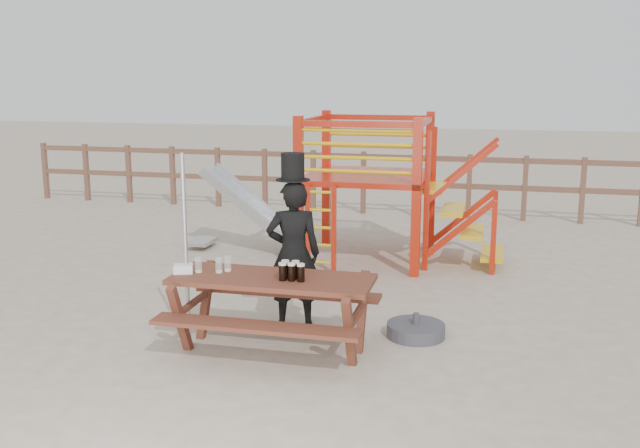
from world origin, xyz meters
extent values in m
plane|color=#BBA891|center=(0.00, 0.00, 0.00)|extent=(60.00, 60.00, 0.00)
cube|color=brown|center=(0.00, 7.00, 1.10)|extent=(15.00, 0.06, 0.10)
cube|color=brown|center=(0.00, 7.00, 0.60)|extent=(15.00, 0.06, 0.10)
cube|color=brown|center=(-7.50, 7.00, 0.60)|extent=(0.09, 0.09, 1.20)
cube|color=brown|center=(-6.50, 7.00, 0.60)|extent=(0.09, 0.09, 1.20)
cube|color=brown|center=(-5.50, 7.00, 0.60)|extent=(0.09, 0.09, 1.20)
cube|color=brown|center=(-4.50, 7.00, 0.60)|extent=(0.09, 0.09, 1.20)
cube|color=brown|center=(-3.50, 7.00, 0.60)|extent=(0.09, 0.09, 1.20)
cube|color=brown|center=(-2.50, 7.00, 0.60)|extent=(0.09, 0.09, 1.20)
cube|color=brown|center=(-1.50, 7.00, 0.60)|extent=(0.09, 0.09, 1.20)
cube|color=brown|center=(-0.50, 7.00, 0.60)|extent=(0.09, 0.09, 1.20)
cube|color=brown|center=(0.50, 7.00, 0.60)|extent=(0.09, 0.09, 1.20)
cube|color=brown|center=(1.50, 7.00, 0.60)|extent=(0.09, 0.09, 1.20)
cube|color=brown|center=(2.50, 7.00, 0.60)|extent=(0.09, 0.09, 1.20)
cube|color=brown|center=(3.50, 7.00, 0.60)|extent=(0.09, 0.09, 1.20)
cube|color=#B51F0C|center=(-0.60, 2.80, 1.05)|extent=(0.12, 0.12, 2.10)
cube|color=#B51F0C|center=(1.00, 2.80, 1.05)|extent=(0.12, 0.12, 2.10)
cube|color=#B51F0C|center=(-0.60, 4.40, 1.05)|extent=(0.12, 0.12, 2.10)
cube|color=#B51F0C|center=(1.00, 4.40, 1.05)|extent=(0.12, 0.12, 2.10)
cube|color=#B51F0C|center=(0.20, 3.60, 1.20)|extent=(1.72, 1.72, 0.08)
cube|color=#B51F0C|center=(0.20, 2.80, 2.00)|extent=(1.60, 0.08, 0.08)
cube|color=#B51F0C|center=(0.20, 4.40, 2.00)|extent=(1.60, 0.08, 0.08)
cube|color=#B51F0C|center=(-0.60, 3.60, 2.00)|extent=(0.08, 1.60, 0.08)
cube|color=#B51F0C|center=(1.00, 3.60, 2.00)|extent=(0.08, 1.60, 0.08)
cylinder|color=gold|center=(0.20, 2.80, 1.38)|extent=(1.50, 0.05, 0.05)
cylinder|color=gold|center=(0.20, 4.40, 1.38)|extent=(1.50, 0.05, 0.05)
cylinder|color=gold|center=(0.20, 2.80, 1.56)|extent=(1.50, 0.05, 0.05)
cylinder|color=gold|center=(0.20, 4.40, 1.56)|extent=(1.50, 0.05, 0.05)
cylinder|color=gold|center=(0.20, 2.80, 1.74)|extent=(1.50, 0.05, 0.05)
cylinder|color=gold|center=(0.20, 4.40, 1.74)|extent=(1.50, 0.05, 0.05)
cylinder|color=gold|center=(0.20, 2.80, 1.92)|extent=(1.50, 0.05, 0.05)
cylinder|color=gold|center=(0.20, 4.40, 1.92)|extent=(1.50, 0.05, 0.05)
cube|color=#B51F0C|center=(-0.43, 2.65, 0.60)|extent=(0.06, 0.06, 1.20)
cube|color=#B51F0C|center=(-0.07, 2.65, 0.60)|extent=(0.06, 0.06, 1.20)
cylinder|color=gold|center=(-0.25, 2.65, 0.15)|extent=(0.36, 0.04, 0.04)
cylinder|color=gold|center=(-0.25, 2.65, 0.39)|extent=(0.36, 0.04, 0.04)
cylinder|color=gold|center=(-0.25, 2.65, 0.63)|extent=(0.36, 0.04, 0.04)
cylinder|color=gold|center=(-0.25, 2.65, 0.87)|extent=(0.36, 0.04, 0.04)
cylinder|color=gold|center=(-0.25, 2.65, 1.11)|extent=(0.36, 0.04, 0.04)
cube|color=gold|center=(1.15, 3.60, 1.08)|extent=(0.30, 0.90, 0.06)
cube|color=gold|center=(1.43, 3.60, 0.78)|extent=(0.30, 0.90, 0.06)
cube|color=gold|center=(1.71, 3.60, 0.48)|extent=(0.30, 0.90, 0.06)
cube|color=gold|center=(1.99, 3.60, 0.18)|extent=(0.30, 0.90, 0.06)
cube|color=#B51F0C|center=(1.55, 3.15, 0.60)|extent=(0.95, 0.08, 0.86)
cube|color=#B51F0C|center=(1.55, 4.05, 0.60)|extent=(0.95, 0.08, 0.86)
cube|color=#B7BABF|center=(-1.50, 3.60, 0.62)|extent=(1.53, 0.55, 1.21)
cube|color=#B7BABF|center=(-1.50, 3.33, 0.66)|extent=(1.58, 0.04, 1.28)
cube|color=#B7BABF|center=(-1.50, 3.87, 0.66)|extent=(1.58, 0.04, 1.28)
cube|color=#B7BABF|center=(-2.40, 3.60, 0.10)|extent=(0.35, 0.55, 0.05)
cube|color=brown|center=(-0.02, -0.16, 0.72)|extent=(1.93, 0.74, 0.05)
cube|color=brown|center=(-0.02, -0.69, 0.43)|extent=(1.93, 0.29, 0.04)
cube|color=brown|center=(-0.03, 0.37, 0.43)|extent=(1.93, 0.29, 0.04)
cube|color=brown|center=(-0.84, -0.17, 0.35)|extent=(0.09, 1.16, 0.69)
cube|color=brown|center=(0.80, -0.15, 0.35)|extent=(0.09, 1.16, 0.69)
imported|color=black|center=(-0.03, 0.59, 0.78)|extent=(0.66, 0.53, 1.57)
cube|color=#0B810B|center=(-0.07, 0.71, 0.97)|extent=(0.06, 0.03, 0.37)
cylinder|color=black|center=(-0.03, 0.59, 1.57)|extent=(0.36, 0.36, 0.01)
cylinder|color=black|center=(-0.03, 0.59, 1.72)|extent=(0.24, 0.24, 0.27)
cube|color=white|center=(-0.06, 0.70, 1.81)|extent=(0.12, 0.04, 0.03)
cylinder|color=#B2B2B7|center=(-0.87, -0.22, 0.96)|extent=(0.04, 0.04, 1.91)
cylinder|color=#3C3C42|center=(1.28, 0.56, 0.07)|extent=(0.60, 0.60, 0.14)
cylinder|color=#3C3C42|center=(1.28, 0.56, 0.20)|extent=(0.07, 0.07, 0.11)
cube|color=white|center=(-0.90, -0.24, 0.79)|extent=(0.22, 0.19, 0.08)
cylinder|color=black|center=(0.11, -0.25, 0.82)|extent=(0.07, 0.07, 0.15)
cylinder|color=beige|center=(0.11, -0.25, 0.91)|extent=(0.07, 0.07, 0.02)
cylinder|color=black|center=(0.20, -0.25, 0.82)|extent=(0.07, 0.07, 0.15)
cylinder|color=beige|center=(0.20, -0.25, 0.91)|extent=(0.07, 0.07, 0.02)
cylinder|color=black|center=(0.29, -0.25, 0.82)|extent=(0.07, 0.07, 0.15)
cylinder|color=beige|center=(0.29, -0.25, 0.91)|extent=(0.07, 0.07, 0.02)
cylinder|color=black|center=(0.11, -0.16, 0.82)|extent=(0.07, 0.07, 0.15)
cylinder|color=beige|center=(0.11, -0.16, 0.91)|extent=(0.07, 0.07, 0.02)
cylinder|color=black|center=(0.21, -0.16, 0.82)|extent=(0.07, 0.07, 0.15)
cylinder|color=beige|center=(0.21, -0.16, 0.91)|extent=(0.07, 0.07, 0.02)
cylinder|color=silver|center=(-0.76, -0.19, 0.82)|extent=(0.07, 0.07, 0.15)
cylinder|color=beige|center=(-0.76, -0.19, 0.76)|extent=(0.06, 0.06, 0.02)
cylinder|color=silver|center=(-0.57, -0.15, 0.82)|extent=(0.07, 0.07, 0.15)
cylinder|color=beige|center=(-0.57, -0.15, 0.76)|extent=(0.06, 0.06, 0.02)
cylinder|color=silver|center=(-0.50, -0.08, 0.82)|extent=(0.07, 0.07, 0.15)
cylinder|color=beige|center=(-0.50, -0.08, 0.76)|extent=(0.06, 0.06, 0.02)
camera|label=1|loc=(2.03, -6.39, 2.63)|focal=40.00mm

